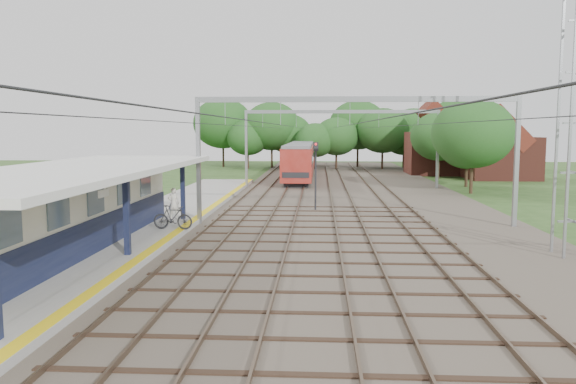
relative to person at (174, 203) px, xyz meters
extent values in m
plane|color=#2D4C1E|center=(6.43, -15.00, -1.21)|extent=(160.00, 160.00, 0.00)
cube|color=#473D33|center=(10.43, 15.00, -1.16)|extent=(18.00, 90.00, 0.10)
cube|color=gray|center=(-1.07, -1.00, -1.04)|extent=(5.00, 52.00, 0.35)
cube|color=yellow|center=(1.18, -1.00, -0.86)|extent=(0.45, 52.00, 0.01)
cube|color=beige|center=(-2.47, -8.00, 0.84)|extent=(3.20, 18.00, 3.40)
cube|color=black|center=(-0.85, -8.00, -0.16)|extent=(0.06, 18.00, 1.40)
cube|color=slate|center=(-0.84, -8.00, 1.34)|extent=(0.05, 16.00, 1.30)
cube|color=black|center=(0.53, -9.00, 0.74)|extent=(0.22, 0.22, 3.20)
cube|color=black|center=(0.53, 0.00, 0.74)|extent=(0.22, 0.22, 3.20)
cube|color=silver|center=(-1.37, -9.00, 2.46)|extent=(6.40, 20.00, 0.24)
cube|color=white|center=(0.43, -11.00, 1.79)|extent=(0.06, 0.85, 0.26)
cube|color=brown|center=(2.21, 15.00, -1.04)|extent=(0.07, 88.00, 0.15)
cube|color=brown|center=(3.64, 15.00, -1.04)|extent=(0.07, 88.00, 0.15)
cube|color=brown|center=(5.21, 15.00, -1.04)|extent=(0.07, 88.00, 0.15)
cube|color=brown|center=(6.64, 15.00, -1.04)|extent=(0.07, 88.00, 0.15)
cube|color=brown|center=(8.91, 15.00, -1.04)|extent=(0.07, 88.00, 0.15)
cube|color=brown|center=(10.34, 15.00, -1.04)|extent=(0.07, 88.00, 0.15)
cube|color=brown|center=(12.51, 15.00, -1.04)|extent=(0.07, 88.00, 0.15)
cube|color=brown|center=(13.94, 15.00, -1.04)|extent=(0.07, 88.00, 0.15)
cube|color=gray|center=(1.43, 0.00, 2.29)|extent=(0.22, 0.22, 7.00)
cube|color=gray|center=(18.43, 0.00, 2.29)|extent=(0.22, 0.22, 7.00)
cube|color=gray|center=(9.93, 0.00, 5.64)|extent=(17.00, 0.20, 0.30)
cube|color=gray|center=(1.43, 20.00, 2.29)|extent=(0.22, 0.22, 7.00)
cube|color=gray|center=(18.43, 20.00, 2.29)|extent=(0.22, 0.22, 7.00)
cube|color=gray|center=(9.93, 20.00, 5.64)|extent=(17.00, 0.20, 0.30)
cylinder|color=black|center=(2.93, 15.00, 4.29)|extent=(0.02, 88.00, 0.02)
cylinder|color=black|center=(5.93, 15.00, 4.29)|extent=(0.02, 88.00, 0.02)
cylinder|color=black|center=(9.63, 15.00, 4.29)|extent=(0.02, 88.00, 0.02)
cylinder|color=black|center=(13.23, 15.00, 4.29)|extent=(0.02, 88.00, 0.02)
cube|color=gray|center=(17.83, -7.60, 4.79)|extent=(0.10, 0.10, 12.00)
cube|color=gray|center=(17.83, -6.40, 4.79)|extent=(0.10, 0.10, 12.00)
cylinder|color=#382619|center=(-3.57, 46.00, 0.23)|extent=(0.28, 0.28, 2.88)
ellipsoid|color=#224E1B|center=(-3.57, 46.00, 3.75)|extent=(6.72, 6.72, 5.76)
cylinder|color=#382619|center=(2.43, 48.00, 0.05)|extent=(0.28, 0.28, 2.52)
ellipsoid|color=#224E1B|center=(2.43, 48.00, 3.13)|extent=(5.88, 5.88, 5.04)
cylinder|color=#382619|center=(8.43, 45.00, 0.41)|extent=(0.28, 0.28, 3.24)
ellipsoid|color=#224E1B|center=(8.43, 45.00, 4.37)|extent=(7.56, 7.56, 6.48)
cylinder|color=#382619|center=(14.43, 47.00, 0.14)|extent=(0.28, 0.28, 2.70)
ellipsoid|color=#224E1B|center=(14.43, 47.00, 3.44)|extent=(6.30, 6.30, 5.40)
cylinder|color=#382619|center=(20.93, 23.00, 0.05)|extent=(0.28, 0.28, 2.52)
ellipsoid|color=#224E1B|center=(20.93, 23.00, 3.13)|extent=(5.88, 5.88, 5.04)
cylinder|color=#382619|center=(21.43, 39.00, 0.23)|extent=(0.28, 0.28, 2.88)
ellipsoid|color=#224E1B|center=(21.43, 39.00, 3.75)|extent=(6.72, 6.72, 5.76)
cube|color=brown|center=(27.43, 31.00, 1.04)|extent=(7.00, 6.00, 4.50)
cube|color=#5F2217|center=(27.43, 31.00, 4.19)|extent=(4.99, 6.12, 4.99)
cube|color=brown|center=(22.43, 37.00, 1.29)|extent=(8.00, 6.00, 5.00)
cube|color=#5F2217|center=(22.43, 37.00, 4.69)|extent=(5.52, 6.12, 5.52)
imported|color=silver|center=(0.00, 0.00, 0.00)|extent=(0.68, 0.49, 1.72)
imported|color=black|center=(0.83, -3.31, -0.27)|extent=(2.02, 0.73, 1.19)
cube|color=black|center=(5.93, 27.40, -0.89)|extent=(2.24, 15.95, 0.44)
cube|color=maroon|center=(5.93, 27.40, 0.85)|extent=(2.79, 17.34, 3.02)
cube|color=black|center=(5.93, 27.40, 1.15)|extent=(2.83, 15.95, 0.87)
cube|color=slate|center=(5.93, 27.40, 2.48)|extent=(2.57, 17.34, 0.28)
cube|color=black|center=(5.93, 45.34, -0.89)|extent=(2.24, 15.95, 0.44)
cube|color=maroon|center=(5.93, 45.34, 0.85)|extent=(2.79, 17.34, 3.02)
cube|color=black|center=(5.93, 45.34, 1.15)|extent=(2.83, 15.95, 0.87)
cube|color=slate|center=(5.93, 45.34, 2.48)|extent=(2.57, 17.34, 0.28)
cylinder|color=black|center=(7.78, 5.67, 0.83)|extent=(0.14, 0.14, 4.08)
cube|color=black|center=(7.78, 5.67, 2.96)|extent=(0.33, 0.24, 0.56)
sphere|color=red|center=(7.78, 5.57, 3.11)|extent=(0.14, 0.14, 0.14)
camera|label=1|loc=(8.04, -30.24, 4.00)|focal=35.00mm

